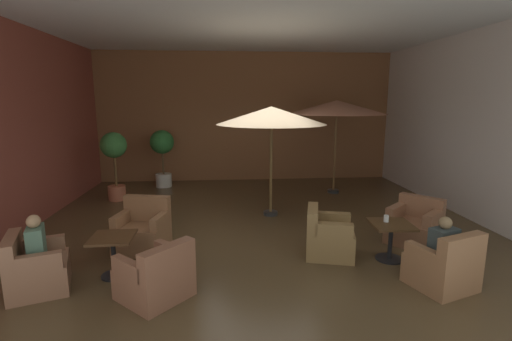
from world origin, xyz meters
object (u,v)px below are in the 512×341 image
armchair_front_right_north (156,277)px  patron_by_window (444,240)px  cafe_table_front_left (391,234)px  patio_umbrella_tall_red (271,116)px  armchair_front_left_north (328,237)px  armchair_front_right_east (143,231)px  potted_tree_left_corner (114,155)px  patron_blue_shirt (36,241)px  iced_drink_cup (386,218)px  armchair_front_left_east (444,267)px  armchair_front_right_south (36,270)px  potted_tree_mid_left (162,150)px  armchair_front_left_south (415,226)px  cafe_table_front_right (113,248)px  patio_umbrella_center_beige (337,108)px

armchair_front_right_north → patron_by_window: (3.89, -0.02, 0.38)m
cafe_table_front_left → armchair_front_right_north: size_ratio=0.61×
armchair_front_right_north → patio_umbrella_tall_red: size_ratio=0.45×
cafe_table_front_left → armchair_front_left_north: armchair_front_left_north is taller
armchair_front_right_east → patio_umbrella_tall_red: (2.45, 1.76, 1.90)m
potted_tree_left_corner → patron_blue_shirt: potted_tree_left_corner is taller
armchair_front_left_north → iced_drink_cup: bearing=-10.1°
patron_by_window → iced_drink_cup: 1.06m
patio_umbrella_tall_red → armchair_front_right_north: bearing=-119.5°
armchair_front_left_east → armchair_front_right_south: (-5.57, 0.40, -0.01)m
potted_tree_mid_left → patron_blue_shirt: bearing=-96.6°
armchair_front_left_south → potted_tree_mid_left: 7.22m
armchair_front_right_south → iced_drink_cup: bearing=7.0°
potted_tree_mid_left → iced_drink_cup: size_ratio=15.43×
cafe_table_front_right → armchair_front_right_south: size_ratio=0.64×
armchair_front_left_south → potted_tree_mid_left: (-5.26, 4.87, 0.80)m
armchair_front_left_south → patron_blue_shirt: patron_blue_shirt is taller
patio_umbrella_tall_red → potted_tree_left_corner: bearing=157.5°
patio_umbrella_center_beige → potted_tree_mid_left: (-4.87, 1.14, -1.25)m
patron_blue_shirt → cafe_table_front_left: bearing=5.9°
armchair_front_right_south → potted_tree_left_corner: 4.74m
potted_tree_mid_left → cafe_table_front_left: bearing=-50.8°
armchair_front_left_south → potted_tree_left_corner: (-6.23, 3.45, 0.87)m
cafe_table_front_left → armchair_front_left_south: 1.01m
armchair_front_left_south → iced_drink_cup: armchair_front_left_south is taller
armchair_front_left_east → armchair_front_right_south: 5.59m
cafe_table_front_left → cafe_table_front_right: bearing=-177.2°
armchair_front_right_south → patio_umbrella_center_beige: (5.61, 4.93, 2.06)m
armchair_front_left_north → potted_tree_mid_left: potted_tree_mid_left is taller
potted_tree_left_corner → potted_tree_mid_left: 1.72m
armchair_front_right_east → potted_tree_mid_left: bearing=94.9°
iced_drink_cup → cafe_table_front_left: bearing=-56.6°
cafe_table_front_left → patio_umbrella_center_beige: patio_umbrella_center_beige is taller
cafe_table_front_right → iced_drink_cup: bearing=4.0°
patio_umbrella_tall_red → patron_by_window: bearing=-60.2°
potted_tree_mid_left → patron_by_window: size_ratio=2.90×
armchair_front_right_north → patio_umbrella_tall_red: (1.93, 3.41, 1.93)m
cafe_table_front_left → patio_umbrella_center_beige: bearing=85.3°
patron_by_window → armchair_front_left_east: bearing=-70.9°
armchair_front_left_east → patron_by_window: (-0.01, 0.04, 0.37)m
potted_tree_mid_left → patron_by_window: (4.82, -6.43, -0.44)m
potted_tree_mid_left → iced_drink_cup: (4.45, -5.44, -0.44)m
armchair_front_left_south → armchair_front_right_south: size_ratio=1.14×
armchair_front_left_north → armchair_front_right_north: (-2.61, -1.14, -0.02)m
patron_by_window → cafe_table_front_right: bearing=171.4°
armchair_front_left_north → armchair_front_left_south: (1.72, 0.41, -0.01)m
patio_umbrella_tall_red → patio_umbrella_center_beige: bearing=42.9°
cafe_table_front_left → armchair_front_right_east: size_ratio=0.71×
patio_umbrella_center_beige → iced_drink_cup: patio_umbrella_center_beige is taller
cafe_table_front_right → iced_drink_cup: (4.25, 0.30, 0.23)m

